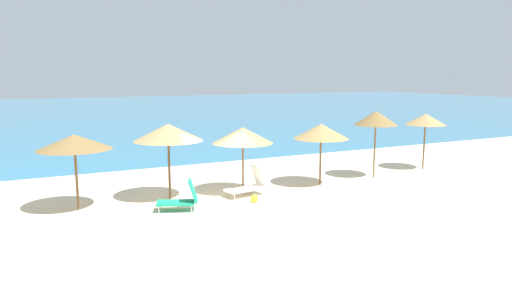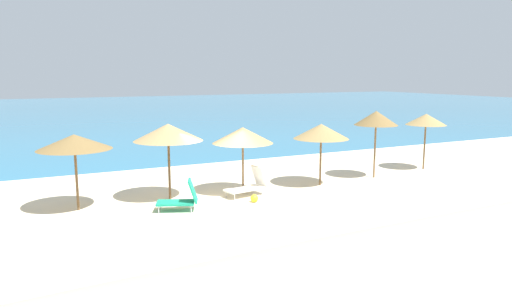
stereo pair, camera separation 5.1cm
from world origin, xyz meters
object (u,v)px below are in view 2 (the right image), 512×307
Objects in this scene: beach_umbrella_4 at (243,135)px; beach_ball at (254,198)px; beach_umbrella_6 at (376,118)px; beach_umbrella_2 at (74,142)px; lounge_chair_1 at (182,199)px; beach_umbrella_7 at (426,120)px; lounge_chair_0 at (249,185)px; beach_umbrella_3 at (168,132)px; beach_umbrella_5 at (321,131)px.

beach_ball is (-0.22, -1.43, -2.11)m from beach_umbrella_4.
beach_umbrella_6 reaches higher than beach_ball.
beach_umbrella_2 is 4.01m from lounge_chair_1.
beach_umbrella_7 reaches higher than lounge_chair_1.
beach_umbrella_6 is at bearing -1.84° from beach_umbrella_2.
beach_umbrella_6 is 1.73× the size of lounge_chair_0.
beach_umbrella_6 reaches higher than lounge_chair_1.
beach_umbrella_4 is at bearing 179.48° from beach_umbrella_6.
beach_umbrella_3 is 9.85× the size of beach_ball.
beach_umbrella_5 is 4.37m from beach_ball.
beach_umbrella_2 is 0.87× the size of beach_umbrella_6.
beach_umbrella_3 is 2.84m from beach_umbrella_4.
beach_umbrella_3 is 9.24m from beach_umbrella_6.
beach_ball is at bearing 154.41° from lounge_chair_0.
beach_umbrella_5 is 0.86× the size of beach_umbrella_6.
beach_umbrella_3 is 12.63m from beach_umbrella_7.
lounge_chair_1 is (-0.07, -1.64, -2.06)m from beach_umbrella_3.
beach_umbrella_4 is at bearing -177.94° from beach_umbrella_7.
beach_umbrella_2 reaches higher than lounge_chair_1.
beach_umbrella_5 is at bearing -97.15° from lounge_chair_0.
lounge_chair_1 is at bearing -170.45° from beach_umbrella_5.
beach_umbrella_5 is at bearing -58.57° from lounge_chair_1.
beach_umbrella_3 is at bearing 0.15° from beach_umbrella_2.
beach_umbrella_5 is 6.65m from lounge_chair_1.
beach_umbrella_2 is at bearing -179.96° from beach_umbrella_7.
lounge_chair_1 is at bearing -155.84° from beach_umbrella_4.
beach_umbrella_4 is at bearing 176.13° from beach_umbrella_5.
beach_umbrella_2 is at bearing 176.76° from beach_umbrella_4.
beach_umbrella_2 is at bearing -179.85° from beach_umbrella_3.
lounge_chair_1 is at bearing 95.31° from lounge_chair_0.
beach_umbrella_5 reaches higher than beach_ball.
beach_umbrella_4 is (6.01, -0.34, -0.08)m from beach_umbrella_2.
lounge_chair_1 is (-9.30, -1.24, -2.23)m from beach_umbrella_6.
lounge_chair_1 reaches higher than beach_ball.
beach_umbrella_6 is 3.44m from beach_umbrella_7.
beach_umbrella_3 is 0.94× the size of beach_umbrella_6.
beach_umbrella_3 reaches higher than lounge_chair_0.
beach_umbrella_7 reaches higher than beach_umbrella_4.
beach_umbrella_3 is at bearing -179.99° from beach_umbrella_7.
beach_umbrella_7 is 1.56× the size of lounge_chair_0.
beach_umbrella_7 is at bearing 10.08° from beach_ball.
beach_umbrella_6 is at bearing 3.32° from beach_umbrella_5.
beach_umbrella_6 is at bearing 11.69° from beach_ball.
beach_umbrella_7 reaches higher than beach_umbrella_5.
lounge_chair_0 is (2.85, -0.80, -2.08)m from beach_umbrella_3.
beach_ball is at bearing -17.01° from beach_umbrella_2.
beach_umbrella_5 is 1.68× the size of lounge_chair_1.
beach_ball is at bearing -169.92° from beach_umbrella_7.
beach_umbrella_5 is at bearing -5.33° from beach_umbrella_3.
beach_umbrella_3 is 2.64m from lounge_chair_1.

